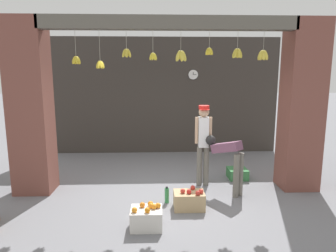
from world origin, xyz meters
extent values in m
plane|color=slate|center=(0.00, 0.00, 0.00)|extent=(60.00, 60.00, 0.00)
cube|color=#38332D|center=(0.00, 3.19, 1.65)|extent=(6.52, 0.12, 3.30)
cube|color=brown|center=(-2.61, 0.30, 1.65)|extent=(0.70, 0.60, 3.30)
cube|color=brown|center=(2.61, 0.30, 1.65)|extent=(0.70, 0.60, 3.30)
cube|color=#5B564C|center=(0.00, 0.12, 3.18)|extent=(4.62, 0.24, 0.24)
cylinder|color=#B2AD99|center=(-1.68, 0.17, 2.83)|extent=(0.01, 0.01, 0.46)
ellipsoid|color=yellow|center=(-1.63, 0.17, 2.53)|extent=(0.11, 0.06, 0.16)
ellipsoid|color=yellow|center=(-1.65, 0.20, 2.53)|extent=(0.08, 0.10, 0.17)
ellipsoid|color=yellow|center=(-1.70, 0.20, 2.53)|extent=(0.08, 0.10, 0.17)
ellipsoid|color=yellow|center=(-1.72, 0.17, 2.53)|extent=(0.11, 0.06, 0.16)
ellipsoid|color=yellow|center=(-1.70, 0.13, 2.53)|extent=(0.08, 0.10, 0.17)
ellipsoid|color=yellow|center=(-1.65, 0.13, 2.53)|extent=(0.08, 0.10, 0.17)
cylinder|color=#B2AD99|center=(-1.23, 0.08, 2.79)|extent=(0.01, 0.01, 0.54)
ellipsoid|color=yellow|center=(-1.19, 0.08, 2.45)|extent=(0.10, 0.05, 0.16)
ellipsoid|color=yellow|center=(-1.21, 0.11, 2.45)|extent=(0.08, 0.10, 0.16)
ellipsoid|color=yellow|center=(-1.25, 0.11, 2.45)|extent=(0.08, 0.10, 0.16)
ellipsoid|color=yellow|center=(-1.27, 0.08, 2.45)|extent=(0.10, 0.05, 0.16)
ellipsoid|color=yellow|center=(-1.25, 0.04, 2.45)|extent=(0.08, 0.10, 0.16)
ellipsoid|color=yellow|center=(-1.21, 0.04, 2.45)|extent=(0.08, 0.10, 0.16)
cylinder|color=#B2AD99|center=(-0.76, 0.11, 2.89)|extent=(0.01, 0.01, 0.33)
ellipsoid|color=gold|center=(-0.72, 0.11, 2.65)|extent=(0.11, 0.06, 0.17)
ellipsoid|color=gold|center=(-0.76, 0.16, 2.65)|extent=(0.06, 0.11, 0.17)
ellipsoid|color=gold|center=(-0.80, 0.11, 2.65)|extent=(0.11, 0.06, 0.17)
ellipsoid|color=gold|center=(-0.76, 0.07, 2.65)|extent=(0.06, 0.11, 0.17)
cylinder|color=#B2AD99|center=(-0.28, 0.11, 2.86)|extent=(0.01, 0.01, 0.40)
ellipsoid|color=yellow|center=(-0.25, 0.11, 2.59)|extent=(0.10, 0.05, 0.15)
ellipsoid|color=yellow|center=(-0.26, 0.14, 2.59)|extent=(0.08, 0.09, 0.16)
ellipsoid|color=yellow|center=(-0.29, 0.14, 2.59)|extent=(0.06, 0.10, 0.15)
ellipsoid|color=yellow|center=(-0.32, 0.12, 2.59)|extent=(0.10, 0.07, 0.15)
ellipsoid|color=yellow|center=(-0.32, 0.09, 2.59)|extent=(0.10, 0.07, 0.15)
ellipsoid|color=yellow|center=(-0.29, 0.07, 2.59)|extent=(0.06, 0.10, 0.15)
ellipsoid|color=yellow|center=(-0.26, 0.08, 2.59)|extent=(0.08, 0.09, 0.16)
cylinder|color=#B2AD99|center=(0.22, 0.11, 2.88)|extent=(0.01, 0.01, 0.36)
ellipsoid|color=yellow|center=(0.27, 0.11, 2.60)|extent=(0.14, 0.08, 0.22)
ellipsoid|color=yellow|center=(0.23, 0.16, 2.60)|extent=(0.10, 0.14, 0.22)
ellipsoid|color=yellow|center=(0.17, 0.14, 2.60)|extent=(0.13, 0.12, 0.23)
ellipsoid|color=yellow|center=(0.17, 0.08, 2.60)|extent=(0.13, 0.12, 0.23)
ellipsoid|color=yellow|center=(0.23, 0.06, 2.60)|extent=(0.10, 0.14, 0.22)
cylinder|color=#B2AD99|center=(0.73, 0.11, 2.90)|extent=(0.01, 0.01, 0.31)
ellipsoid|color=yellow|center=(0.77, 0.11, 2.68)|extent=(0.10, 0.05, 0.15)
ellipsoid|color=yellow|center=(0.76, 0.14, 2.68)|extent=(0.08, 0.09, 0.15)
ellipsoid|color=yellow|center=(0.73, 0.15, 2.68)|extent=(0.06, 0.10, 0.15)
ellipsoid|color=yellow|center=(0.70, 0.13, 2.68)|extent=(0.09, 0.07, 0.15)
ellipsoid|color=yellow|center=(0.70, 0.09, 2.68)|extent=(0.09, 0.07, 0.15)
ellipsoid|color=yellow|center=(0.73, 0.07, 2.68)|extent=(0.06, 0.10, 0.15)
ellipsoid|color=yellow|center=(0.76, 0.08, 2.68)|extent=(0.08, 0.09, 0.15)
cylinder|color=#B2AD99|center=(1.25, 0.11, 2.90)|extent=(0.01, 0.01, 0.32)
ellipsoid|color=gold|center=(1.30, 0.11, 2.65)|extent=(0.13, 0.07, 0.19)
ellipsoid|color=gold|center=(1.26, 0.16, 2.65)|extent=(0.09, 0.12, 0.20)
ellipsoid|color=gold|center=(1.21, 0.14, 2.65)|extent=(0.12, 0.10, 0.20)
ellipsoid|color=gold|center=(1.21, 0.08, 2.65)|extent=(0.12, 0.10, 0.20)
ellipsoid|color=gold|center=(1.26, 0.07, 2.65)|extent=(0.09, 0.12, 0.20)
cylinder|color=#B2AD99|center=(1.73, 0.11, 2.88)|extent=(0.01, 0.01, 0.35)
ellipsoid|color=yellow|center=(1.78, 0.11, 2.62)|extent=(0.13, 0.07, 0.20)
ellipsoid|color=yellow|center=(1.76, 0.15, 2.62)|extent=(0.11, 0.12, 0.21)
ellipsoid|color=yellow|center=(1.72, 0.16, 2.62)|extent=(0.09, 0.13, 0.21)
ellipsoid|color=yellow|center=(1.68, 0.13, 2.62)|extent=(0.13, 0.10, 0.21)
ellipsoid|color=yellow|center=(1.68, 0.09, 2.62)|extent=(0.13, 0.10, 0.21)
ellipsoid|color=yellow|center=(1.72, 0.06, 2.62)|extent=(0.09, 0.13, 0.21)
ellipsoid|color=yellow|center=(1.76, 0.07, 2.62)|extent=(0.11, 0.12, 0.21)
cylinder|color=#6B665B|center=(0.79, 0.47, 0.41)|extent=(0.11, 0.11, 0.82)
cylinder|color=#6B665B|center=(0.65, 0.47, 0.41)|extent=(0.11, 0.11, 0.82)
cube|color=white|center=(0.72, 0.47, 1.12)|extent=(0.20, 0.18, 0.61)
cylinder|color=tan|center=(0.86, 0.46, 1.16)|extent=(0.06, 0.06, 0.54)
cylinder|color=tan|center=(0.58, 0.47, 1.16)|extent=(0.06, 0.06, 0.54)
sphere|color=tan|center=(0.72, 0.47, 1.54)|extent=(0.21, 0.21, 0.21)
cylinder|color=red|center=(0.72, 0.47, 1.63)|extent=(0.22, 0.22, 0.07)
cube|color=red|center=(0.71, 0.36, 1.59)|extent=(0.18, 0.12, 0.01)
cylinder|color=#6B665B|center=(1.24, -0.17, 0.41)|extent=(0.11, 0.11, 0.83)
cylinder|color=#6B665B|center=(1.35, -0.07, 0.41)|extent=(0.11, 0.11, 0.83)
cube|color=#754760|center=(1.11, 0.09, 0.90)|extent=(0.57, 0.60, 0.32)
sphere|color=black|center=(0.85, 0.37, 0.98)|extent=(0.20, 0.20, 0.20)
cube|color=silver|center=(-0.39, -1.24, 0.15)|extent=(0.47, 0.39, 0.30)
sphere|color=orange|center=(-0.37, -1.35, 0.33)|extent=(0.08, 0.08, 0.08)
sphere|color=orange|center=(-0.56, -1.34, 0.33)|extent=(0.08, 0.08, 0.08)
sphere|color=orange|center=(-0.33, -1.14, 0.33)|extent=(0.08, 0.08, 0.08)
sphere|color=orange|center=(-0.45, -1.17, 0.33)|extent=(0.08, 0.08, 0.08)
sphere|color=orange|center=(-0.21, -1.20, 0.33)|extent=(0.08, 0.08, 0.08)
sphere|color=orange|center=(-0.32, -1.20, 0.33)|extent=(0.08, 0.08, 0.08)
sphere|color=orange|center=(-0.27, -1.23, 0.33)|extent=(0.08, 0.08, 0.08)
cube|color=tan|center=(0.32, -0.61, 0.15)|extent=(0.52, 0.37, 0.29)
sphere|color=red|center=(0.52, -0.67, 0.33)|extent=(0.08, 0.08, 0.08)
sphere|color=red|center=(0.40, -0.49, 0.33)|extent=(0.08, 0.08, 0.08)
sphere|color=red|center=(0.21, -0.64, 0.33)|extent=(0.08, 0.08, 0.08)
sphere|color=red|center=(0.31, -0.67, 0.33)|extent=(0.08, 0.08, 0.08)
sphere|color=red|center=(0.45, -0.74, 0.33)|extent=(0.08, 0.08, 0.08)
cube|color=#387A42|center=(1.55, 0.84, 0.11)|extent=(0.41, 0.42, 0.22)
cylinder|color=#38934C|center=(-0.05, -0.37, 0.13)|extent=(0.08, 0.08, 0.27)
cylinder|color=black|center=(-0.05, -0.37, 0.28)|extent=(0.04, 0.04, 0.03)
cylinder|color=black|center=(0.81, 3.12, 2.26)|extent=(0.29, 0.01, 0.29)
cylinder|color=white|center=(0.81, 3.11, 2.26)|extent=(0.27, 0.02, 0.27)
cube|color=black|center=(0.81, 3.10, 2.29)|extent=(0.01, 0.01, 0.08)
cube|color=black|center=(0.85, 3.10, 2.26)|extent=(0.10, 0.01, 0.01)
camera|label=1|loc=(-0.22, -5.42, 2.29)|focal=32.00mm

